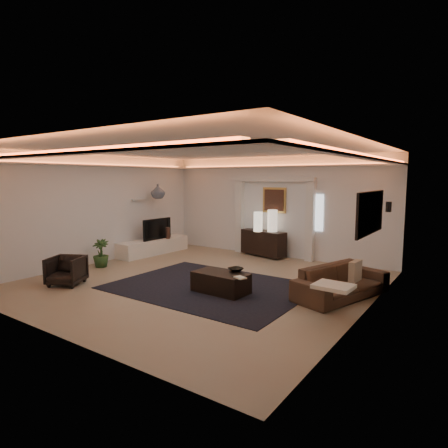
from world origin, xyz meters
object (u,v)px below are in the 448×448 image
Objects in this scene: console at (263,243)px; sofa at (342,282)px; armchair at (66,271)px; coffee_table at (221,283)px.

sofa is at bearing -26.05° from console.
sofa is 3.01× the size of armchair.
coffee_table is 1.60× the size of armchair.
console is at bearing 41.40° from armchair.
sofa is (3.13, -2.56, -0.10)m from console.
coffee_table is at bearing -60.84° from console.
console is 1.29× the size of coffee_table.
armchair is at bearing -152.46° from coffee_table.
console reaches higher than armchair.
console reaches higher than sofa.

